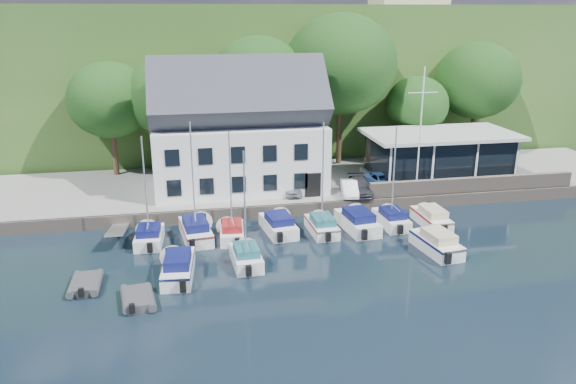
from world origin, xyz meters
name	(u,v)px	position (x,y,z in m)	size (l,w,h in m)	color
ground	(383,273)	(0.00, 0.00, 0.00)	(180.00, 180.00, 0.00)	black
quay	(316,184)	(0.00, 17.50, 0.50)	(60.00, 13.00, 1.00)	gray
quay_face	(335,207)	(0.00, 11.00, 0.50)	(60.00, 0.30, 1.00)	#72665B
hillside	(251,59)	(0.00, 62.00, 8.00)	(160.00, 75.00, 16.00)	#25481B
field_patch	(291,6)	(8.00, 70.00, 16.15)	(50.00, 30.00, 0.30)	#566432
harbor_building	(239,137)	(-7.00, 16.50, 5.35)	(14.40, 8.20, 8.70)	silver
club_pavilion	(439,155)	(11.00, 16.00, 3.05)	(13.20, 7.20, 4.10)	black
seawall	(473,184)	(12.00, 11.40, 1.60)	(18.00, 0.50, 1.20)	#72665B
gangway	(119,238)	(-16.50, 9.00, 0.00)	(1.20, 6.00, 1.40)	silver
car_silver	(292,187)	(-3.00, 13.55, 1.58)	(1.36, 3.39, 1.15)	#AAAAAF
car_white	(349,188)	(1.56, 12.41, 1.59)	(1.24, 3.56, 1.17)	silver
car_dgrey	(359,186)	(2.51, 12.69, 1.61)	(1.71, 4.20, 1.22)	#303136
car_blue	(383,180)	(4.94, 13.82, 1.64)	(1.49, 3.77, 1.29)	#315695
flagpole	(420,131)	(7.38, 12.37, 6.14)	(2.46, 0.20, 10.27)	silver
tree_0	(112,119)	(-17.78, 22.33, 6.13)	(7.51, 7.51, 10.26)	black
tree_1	(170,117)	(-12.61, 21.68, 6.32)	(7.78, 7.78, 10.64)	black
tree_2	(259,103)	(-4.44, 22.31, 7.17)	(9.03, 9.03, 12.35)	black
tree_3	(340,90)	(3.45, 22.35, 8.18)	(10.51, 10.51, 14.36)	black
tree_4	(416,119)	(11.11, 21.76, 5.22)	(6.18, 6.18, 8.45)	black
tree_5	(475,100)	(17.81, 22.75, 6.78)	(8.46, 8.46, 11.56)	black
boat_r1_0	(145,187)	(-14.30, 7.55, 4.09)	(1.97, 5.16, 8.19)	silver
boat_r1_1	(193,175)	(-11.11, 7.88, 4.69)	(2.00, 6.63, 9.38)	silver
boat_r1_2	(230,183)	(-8.59, 7.26, 4.13)	(1.79, 5.06, 8.25)	silver
boat_r1_3	(278,223)	(-5.16, 7.89, 0.73)	(2.06, 5.98, 1.46)	silver
boat_r1_4	(323,178)	(-2.07, 7.21, 4.18)	(1.87, 5.45, 8.36)	silver
boat_r1_5	(357,219)	(0.68, 7.39, 0.76)	(2.15, 6.58, 1.53)	silver
boat_r1_6	(394,172)	(3.40, 7.60, 4.19)	(1.85, 5.51, 8.39)	silver
boat_r1_7	(431,216)	(6.41, 7.16, 0.72)	(1.80, 6.11, 1.44)	silver
boat_r2_0	(178,265)	(-12.36, 2.01, 0.78)	(1.89, 6.57, 1.56)	silver
boat_r2_1	(245,202)	(-8.12, 2.88, 4.20)	(1.86, 5.25, 8.39)	silver
boat_r2_4	(437,241)	(4.64, 2.46, 0.77)	(1.94, 6.08, 1.55)	silver
dinghy_0	(85,283)	(-17.69, 1.45, 0.36)	(1.83, 3.05, 0.71)	#37373C
dinghy_1	(138,297)	(-14.60, -0.91, 0.36)	(1.83, 3.05, 0.71)	#37373C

